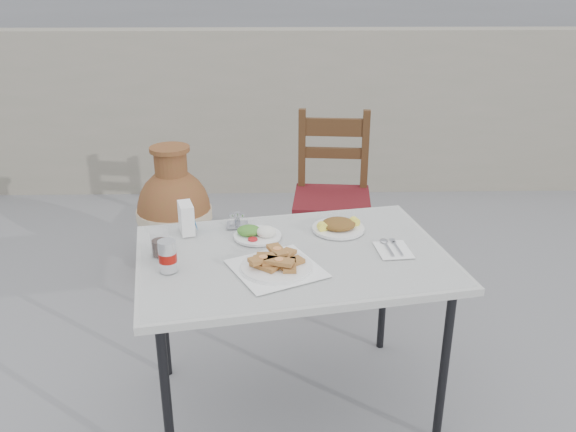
{
  "coord_description": "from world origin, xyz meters",
  "views": [
    {
      "loc": [
        -0.07,
        -2.01,
        1.64
      ],
      "look_at": [
        -0.03,
        0.0,
        0.8
      ],
      "focal_mm": 38.0,
      "sensor_mm": 36.0,
      "label": 1
    }
  ],
  "objects_px": {
    "cafe_table": "(293,265)",
    "soda_can": "(168,256)",
    "salad_rice_plate": "(257,233)",
    "cola_glass": "(160,244)",
    "napkin_holder": "(186,218)",
    "condiment_caddy": "(237,222)",
    "pide_plate": "(276,262)",
    "chair": "(332,196)",
    "salad_chopped_plate": "(338,226)",
    "terracotta_urn": "(175,214)"
  },
  "relations": [
    {
      "from": "terracotta_urn",
      "to": "napkin_holder",
      "type": "bearing_deg",
      "value": -77.46
    },
    {
      "from": "soda_can",
      "to": "chair",
      "type": "height_order",
      "value": "chair"
    },
    {
      "from": "cafe_table",
      "to": "pide_plate",
      "type": "bearing_deg",
      "value": -117.13
    },
    {
      "from": "salad_chopped_plate",
      "to": "napkin_holder",
      "type": "relative_size",
      "value": 1.72
    },
    {
      "from": "salad_chopped_plate",
      "to": "condiment_caddy",
      "type": "bearing_deg",
      "value": 173.84
    },
    {
      "from": "pide_plate",
      "to": "napkin_holder",
      "type": "xyz_separation_m",
      "value": [
        -0.34,
        0.31,
        0.03
      ]
    },
    {
      "from": "chair",
      "to": "terracotta_urn",
      "type": "relative_size",
      "value": 1.25
    },
    {
      "from": "soda_can",
      "to": "condiment_caddy",
      "type": "height_order",
      "value": "soda_can"
    },
    {
      "from": "pide_plate",
      "to": "salad_chopped_plate",
      "type": "bearing_deg",
      "value": 52.85
    },
    {
      "from": "pide_plate",
      "to": "soda_can",
      "type": "bearing_deg",
      "value": -179.17
    },
    {
      "from": "salad_rice_plate",
      "to": "soda_can",
      "type": "height_order",
      "value": "soda_can"
    },
    {
      "from": "salad_rice_plate",
      "to": "napkin_holder",
      "type": "relative_size",
      "value": 1.54
    },
    {
      "from": "cola_glass",
      "to": "salad_chopped_plate",
      "type": "bearing_deg",
      "value": 17.51
    },
    {
      "from": "cafe_table",
      "to": "soda_can",
      "type": "relative_size",
      "value": 11.08
    },
    {
      "from": "cola_glass",
      "to": "condiment_caddy",
      "type": "bearing_deg",
      "value": 44.0
    },
    {
      "from": "condiment_caddy",
      "to": "salad_rice_plate",
      "type": "bearing_deg",
      "value": -51.92
    },
    {
      "from": "pide_plate",
      "to": "terracotta_urn",
      "type": "height_order",
      "value": "same"
    },
    {
      "from": "pide_plate",
      "to": "napkin_holder",
      "type": "distance_m",
      "value": 0.47
    },
    {
      "from": "cola_glass",
      "to": "salad_rice_plate",
      "type": "bearing_deg",
      "value": 23.36
    },
    {
      "from": "pide_plate",
      "to": "soda_can",
      "type": "xyz_separation_m",
      "value": [
        -0.37,
        -0.01,
        0.03
      ]
    },
    {
      "from": "terracotta_urn",
      "to": "cafe_table",
      "type": "bearing_deg",
      "value": -62.24
    },
    {
      "from": "napkin_holder",
      "to": "terracotta_urn",
      "type": "height_order",
      "value": "napkin_holder"
    },
    {
      "from": "pide_plate",
      "to": "condiment_caddy",
      "type": "distance_m",
      "value": 0.4
    },
    {
      "from": "salad_chopped_plate",
      "to": "soda_can",
      "type": "bearing_deg",
      "value": -151.75
    },
    {
      "from": "condiment_caddy",
      "to": "chair",
      "type": "relative_size",
      "value": 0.09
    },
    {
      "from": "condiment_caddy",
      "to": "cafe_table",
      "type": "bearing_deg",
      "value": -49.37
    },
    {
      "from": "salad_rice_plate",
      "to": "condiment_caddy",
      "type": "relative_size",
      "value": 2.18
    },
    {
      "from": "napkin_holder",
      "to": "condiment_caddy",
      "type": "xyz_separation_m",
      "value": [
        0.19,
        0.05,
        -0.04
      ]
    },
    {
      "from": "salad_rice_plate",
      "to": "chair",
      "type": "relative_size",
      "value": 0.2
    },
    {
      "from": "soda_can",
      "to": "salad_chopped_plate",
      "type": "bearing_deg",
      "value": 28.25
    },
    {
      "from": "napkin_holder",
      "to": "condiment_caddy",
      "type": "height_order",
      "value": "napkin_holder"
    },
    {
      "from": "salad_rice_plate",
      "to": "chair",
      "type": "height_order",
      "value": "chair"
    },
    {
      "from": "condiment_caddy",
      "to": "chair",
      "type": "distance_m",
      "value": 1.0
    },
    {
      "from": "cola_glass",
      "to": "napkin_holder",
      "type": "xyz_separation_m",
      "value": [
        0.07,
        0.2,
        0.02
      ]
    },
    {
      "from": "soda_can",
      "to": "cola_glass",
      "type": "distance_m",
      "value": 0.13
    },
    {
      "from": "napkin_holder",
      "to": "condiment_caddy",
      "type": "distance_m",
      "value": 0.2
    },
    {
      "from": "salad_rice_plate",
      "to": "soda_can",
      "type": "relative_size",
      "value": 1.65
    },
    {
      "from": "cafe_table",
      "to": "cola_glass",
      "type": "distance_m",
      "value": 0.48
    },
    {
      "from": "salad_chopped_plate",
      "to": "condiment_caddy",
      "type": "height_order",
      "value": "condiment_caddy"
    },
    {
      "from": "salad_chopped_plate",
      "to": "soda_can",
      "type": "height_order",
      "value": "soda_can"
    },
    {
      "from": "cola_glass",
      "to": "chair",
      "type": "height_order",
      "value": "chair"
    },
    {
      "from": "salad_rice_plate",
      "to": "cola_glass",
      "type": "distance_m",
      "value": 0.37
    },
    {
      "from": "soda_can",
      "to": "cola_glass",
      "type": "height_order",
      "value": "soda_can"
    },
    {
      "from": "pide_plate",
      "to": "salad_rice_plate",
      "type": "relative_size",
      "value": 2.04
    },
    {
      "from": "salad_rice_plate",
      "to": "napkin_holder",
      "type": "xyz_separation_m",
      "value": [
        -0.27,
        0.05,
        0.04
      ]
    },
    {
      "from": "cola_glass",
      "to": "napkin_holder",
      "type": "bearing_deg",
      "value": 70.98
    },
    {
      "from": "pide_plate",
      "to": "condiment_caddy",
      "type": "height_order",
      "value": "condiment_caddy"
    },
    {
      "from": "salad_rice_plate",
      "to": "soda_can",
      "type": "bearing_deg",
      "value": -137.64
    },
    {
      "from": "salad_rice_plate",
      "to": "soda_can",
      "type": "xyz_separation_m",
      "value": [
        -0.29,
        -0.27,
        0.04
      ]
    },
    {
      "from": "cafe_table",
      "to": "pide_plate",
      "type": "height_order",
      "value": "pide_plate"
    }
  ]
}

